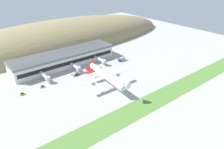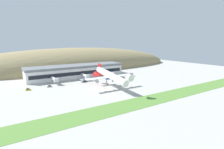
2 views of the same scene
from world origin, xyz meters
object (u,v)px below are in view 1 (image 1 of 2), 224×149
terminal_building (64,58)px  jetway_1 (76,67)px  service_car_1 (22,94)px  jetway_2 (100,60)px  service_car_2 (99,68)px  traffic_cone_1 (96,82)px  jetway_0 (45,76)px  cargo_airplane (106,76)px  fuel_truck (122,59)px  traffic_cone_0 (110,69)px  box_truck (75,74)px  service_car_0 (42,87)px

terminal_building → jetway_1: bearing=-86.7°
service_car_1 → jetway_2: bearing=7.3°
service_car_2 → traffic_cone_1: size_ratio=7.04×
jetway_0 → service_car_2: size_ratio=3.70×
jetway_2 → cargo_airplane: size_ratio=0.32×
fuel_truck → traffic_cone_0: 22.13m
terminal_building → jetway_0: size_ratio=6.41×
cargo_airplane → terminal_building: bearing=93.3°
box_truck → jetway_0: bearing=164.1°
cargo_airplane → box_truck: cargo_airplane is taller
jetway_2 → service_car_1: (-76.05, -9.80, -3.36)m
traffic_cone_1 → jetway_0: bearing=138.3°
cargo_airplane → box_truck: (-7.02, 32.73, -8.61)m
service_car_0 → box_truck: box_truck is taller
jetway_0 → jetway_1: (28.18, 0.64, -0.00)m
service_car_0 → service_car_2: size_ratio=0.96×
terminal_building → traffic_cone_0: (26.64, -34.91, -6.56)m
jetway_2 → traffic_cone_1: (-24.09, -26.69, -3.71)m
jetway_1 → fuel_truck: size_ratio=1.83×
terminal_building → service_car_1: (-48.93, -29.21, -6.21)m
jetway_0 → box_truck: jetway_0 is taller
traffic_cone_0 → traffic_cone_1: size_ratio=1.00×
terminal_building → service_car_1: terminal_building is taller
terminal_building → cargo_airplane: bearing=-86.7°
jetway_0 → cargo_airplane: size_ratio=0.31×
service_car_0 → jetway_0: bearing=53.3°
box_truck → jetway_2: bearing=12.0°
cargo_airplane → service_car_2: 36.85m
fuel_truck → cargo_airplane: bearing=-143.8°
service_car_0 → fuel_truck: bearing=0.9°
service_car_2 → fuel_truck: 27.11m
jetway_2 → fuel_truck: size_ratio=2.03×
traffic_cone_1 → service_car_2: bearing=48.0°
terminal_building → service_car_1: size_ratio=25.70×
cargo_airplane → jetway_0: bearing=127.7°
jetway_2 → jetway_1: bearing=178.3°
box_truck → service_car_0: bearing=-176.4°
service_car_2 → traffic_cone_0: service_car_2 is taller
service_car_2 → traffic_cone_0: 10.14m
cargo_airplane → service_car_0: size_ratio=12.40×
jetway_1 → service_car_1: (-50.00, -10.60, -3.36)m
service_car_0 → fuel_truck: fuel_truck is taller
jetway_1 → service_car_2: jetway_1 is taller
jetway_1 → cargo_airplane: 40.60m
jetway_1 → cargo_airplane: size_ratio=0.29×
jetway_1 → traffic_cone_0: (25.57, -16.30, -3.71)m
fuel_truck → box_truck: fuel_truck is taller
jetway_0 → box_truck: (23.47, -6.70, -2.49)m
traffic_cone_1 → cargo_airplane: bearing=-88.4°
terminal_building → traffic_cone_1: size_ratio=167.08×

